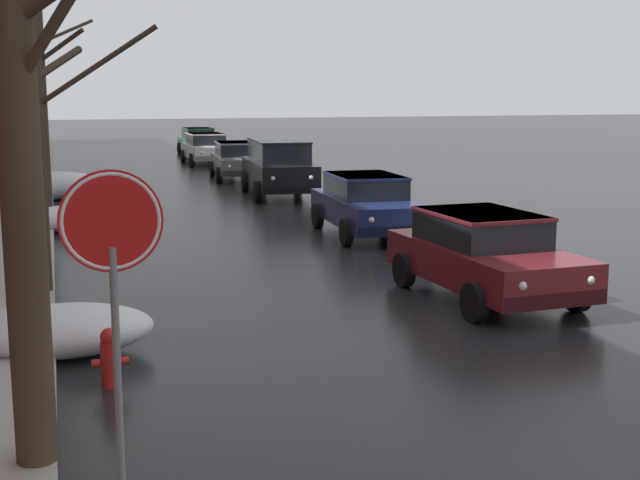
{
  "coord_description": "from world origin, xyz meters",
  "views": [
    {
      "loc": [
        -4.58,
        -4.26,
        3.39
      ],
      "look_at": [
        -0.95,
        7.54,
        1.24
      ],
      "focal_mm": 48.29,
      "sensor_mm": 36.0,
      "label": 1
    }
  ],
  "objects_px": {
    "sedan_darkblue_parked_kerbside_close": "(367,203)",
    "sedan_white_queued_behind_truck": "(206,148)",
    "bare_tree_second_along_sidewalk": "(36,89)",
    "sedan_maroon_approaching_near_lane": "(484,253)",
    "bare_tree_at_the_corner": "(13,103)",
    "sedan_grey_parked_far_down_block": "(236,159)",
    "suv_black_parked_kerbside_mid": "(279,166)",
    "stop_sign_at_corner": "(113,255)",
    "fire_hydrant": "(110,357)",
    "sedan_green_at_far_intersection": "(198,141)",
    "bare_tree_mid_block": "(40,79)"
  },
  "relations": [
    {
      "from": "sedan_maroon_approaching_near_lane",
      "to": "sedan_darkblue_parked_kerbside_close",
      "type": "relative_size",
      "value": 0.94
    },
    {
      "from": "bare_tree_second_along_sidewalk",
      "to": "sedan_white_queued_behind_truck",
      "type": "relative_size",
      "value": 1.53
    },
    {
      "from": "sedan_darkblue_parked_kerbside_close",
      "to": "sedan_white_queued_behind_truck",
      "type": "distance_m",
      "value": 20.79
    },
    {
      "from": "bare_tree_at_the_corner",
      "to": "sedan_darkblue_parked_kerbside_close",
      "type": "relative_size",
      "value": 1.42
    },
    {
      "from": "sedan_darkblue_parked_kerbside_close",
      "to": "fire_hydrant",
      "type": "relative_size",
      "value": 6.12
    },
    {
      "from": "sedan_white_queued_behind_truck",
      "to": "sedan_grey_parked_far_down_block",
      "type": "bearing_deg",
      "value": -90.46
    },
    {
      "from": "sedan_white_queued_behind_truck",
      "to": "bare_tree_second_along_sidewalk",
      "type": "bearing_deg",
      "value": -105.41
    },
    {
      "from": "suv_black_parked_kerbside_mid",
      "to": "sedan_maroon_approaching_near_lane",
      "type": "bearing_deg",
      "value": -90.84
    },
    {
      "from": "sedan_grey_parked_far_down_block",
      "to": "fire_hydrant",
      "type": "height_order",
      "value": "sedan_grey_parked_far_down_block"
    },
    {
      "from": "bare_tree_at_the_corner",
      "to": "bare_tree_second_along_sidewalk",
      "type": "relative_size",
      "value": 0.93
    },
    {
      "from": "suv_black_parked_kerbside_mid",
      "to": "stop_sign_at_corner",
      "type": "bearing_deg",
      "value": -107.64
    },
    {
      "from": "sedan_white_queued_behind_truck",
      "to": "sedan_green_at_far_intersection",
      "type": "distance_m",
      "value": 5.71
    },
    {
      "from": "bare_tree_second_along_sidewalk",
      "to": "fire_hydrant",
      "type": "distance_m",
      "value": 5.65
    },
    {
      "from": "sedan_grey_parked_far_down_block",
      "to": "stop_sign_at_corner",
      "type": "xyz_separation_m",
      "value": [
        -6.31,
        -26.22,
        1.44
      ]
    },
    {
      "from": "bare_tree_second_along_sidewalk",
      "to": "stop_sign_at_corner",
      "type": "bearing_deg",
      "value": -85.75
    },
    {
      "from": "suv_black_parked_kerbside_mid",
      "to": "fire_hydrant",
      "type": "relative_size",
      "value": 6.82
    },
    {
      "from": "sedan_darkblue_parked_kerbside_close",
      "to": "fire_hydrant",
      "type": "distance_m",
      "value": 11.27
    },
    {
      "from": "bare_tree_at_the_corner",
      "to": "sedan_white_queued_behind_truck",
      "type": "xyz_separation_m",
      "value": [
        7.04,
        32.19,
        -2.53
      ]
    },
    {
      "from": "bare_tree_at_the_corner",
      "to": "fire_hydrant",
      "type": "xyz_separation_m",
      "value": [
        0.8,
        2.22,
        -2.93
      ]
    },
    {
      "from": "sedan_darkblue_parked_kerbside_close",
      "to": "sedan_white_queued_behind_truck",
      "type": "xyz_separation_m",
      "value": [
        -0.28,
        20.79,
        0.0
      ]
    },
    {
      "from": "bare_tree_second_along_sidewalk",
      "to": "sedan_grey_parked_far_down_block",
      "type": "bearing_deg",
      "value": 69.12
    },
    {
      "from": "suv_black_parked_kerbside_mid",
      "to": "sedan_white_queued_behind_truck",
      "type": "distance_m",
      "value": 12.94
    },
    {
      "from": "bare_tree_mid_block",
      "to": "suv_black_parked_kerbside_mid",
      "type": "relative_size",
      "value": 1.55
    },
    {
      "from": "bare_tree_at_the_corner",
      "to": "suv_black_parked_kerbside_mid",
      "type": "relative_size",
      "value": 1.28
    },
    {
      "from": "sedan_darkblue_parked_kerbside_close",
      "to": "sedan_grey_parked_far_down_block",
      "type": "relative_size",
      "value": 0.98
    },
    {
      "from": "sedan_maroon_approaching_near_lane",
      "to": "stop_sign_at_corner",
      "type": "height_order",
      "value": "stop_sign_at_corner"
    },
    {
      "from": "suv_black_parked_kerbside_mid",
      "to": "stop_sign_at_corner",
      "type": "height_order",
      "value": "stop_sign_at_corner"
    },
    {
      "from": "sedan_darkblue_parked_kerbside_close",
      "to": "stop_sign_at_corner",
      "type": "height_order",
      "value": "stop_sign_at_corner"
    },
    {
      "from": "bare_tree_at_the_corner",
      "to": "suv_black_parked_kerbside_mid",
      "type": "distance_m",
      "value": 20.68
    },
    {
      "from": "suv_black_parked_kerbside_mid",
      "to": "sedan_grey_parked_far_down_block",
      "type": "xyz_separation_m",
      "value": [
        -0.2,
        5.78,
        -0.24
      ]
    },
    {
      "from": "bare_tree_second_along_sidewalk",
      "to": "sedan_darkblue_parked_kerbside_close",
      "type": "relative_size",
      "value": 1.53
    },
    {
      "from": "bare_tree_second_along_sidewalk",
      "to": "sedan_maroon_approaching_near_lane",
      "type": "xyz_separation_m",
      "value": [
        6.9,
        -2.05,
        -2.66
      ]
    },
    {
      "from": "bare_tree_at_the_corner",
      "to": "sedan_maroon_approaching_near_lane",
      "type": "height_order",
      "value": "bare_tree_at_the_corner"
    },
    {
      "from": "bare_tree_mid_block",
      "to": "sedan_green_at_far_intersection",
      "type": "distance_m",
      "value": 23.43
    },
    {
      "from": "bare_tree_second_along_sidewalk",
      "to": "fire_hydrant",
      "type": "height_order",
      "value": "bare_tree_second_along_sidewalk"
    },
    {
      "from": "bare_tree_at_the_corner",
      "to": "bare_tree_second_along_sidewalk",
      "type": "height_order",
      "value": "bare_tree_second_along_sidewalk"
    },
    {
      "from": "sedan_maroon_approaching_near_lane",
      "to": "suv_black_parked_kerbside_mid",
      "type": "xyz_separation_m",
      "value": [
        0.21,
        14.38,
        0.24
      ]
    },
    {
      "from": "sedan_green_at_far_intersection",
      "to": "stop_sign_at_corner",
      "type": "bearing_deg",
      "value": -100.04
    },
    {
      "from": "bare_tree_at_the_corner",
      "to": "stop_sign_at_corner",
      "type": "distance_m",
      "value": 1.76
    },
    {
      "from": "fire_hydrant",
      "to": "stop_sign_at_corner",
      "type": "xyz_separation_m",
      "value": [
        -0.12,
        -3.42,
        1.84
      ]
    },
    {
      "from": "bare_tree_second_along_sidewalk",
      "to": "suv_black_parked_kerbside_mid",
      "type": "bearing_deg",
      "value": 60.05
    },
    {
      "from": "sedan_maroon_approaching_near_lane",
      "to": "sedan_darkblue_parked_kerbside_close",
      "type": "distance_m",
      "value": 6.54
    },
    {
      "from": "bare_tree_mid_block",
      "to": "sedan_grey_parked_far_down_block",
      "type": "xyz_separation_m",
      "value": [
        6.95,
        9.14,
        -2.91
      ]
    },
    {
      "from": "sedan_darkblue_parked_kerbside_close",
      "to": "suv_black_parked_kerbside_mid",
      "type": "height_order",
      "value": "suv_black_parked_kerbside_mid"
    },
    {
      "from": "sedan_grey_parked_far_down_block",
      "to": "sedan_white_queued_behind_truck",
      "type": "bearing_deg",
      "value": 89.54
    },
    {
      "from": "sedan_darkblue_parked_kerbside_close",
      "to": "sedan_grey_parked_far_down_block",
      "type": "height_order",
      "value": "same"
    },
    {
      "from": "fire_hydrant",
      "to": "suv_black_parked_kerbside_mid",
      "type": "bearing_deg",
      "value": 69.46
    },
    {
      "from": "sedan_darkblue_parked_kerbside_close",
      "to": "sedan_grey_parked_far_down_block",
      "type": "xyz_separation_m",
      "value": [
        -0.34,
        13.63,
        -0.0
      ]
    },
    {
      "from": "bare_tree_mid_block",
      "to": "suv_black_parked_kerbside_mid",
      "type": "distance_m",
      "value": 8.34
    },
    {
      "from": "bare_tree_at_the_corner",
      "to": "bare_tree_mid_block",
      "type": "relative_size",
      "value": 0.82
    }
  ]
}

